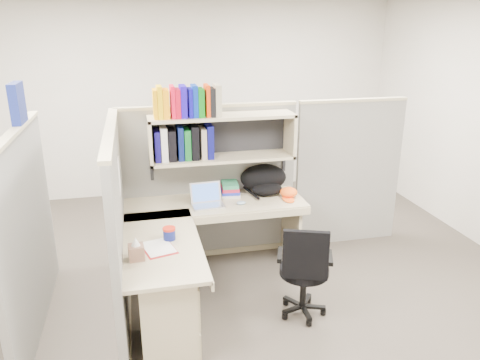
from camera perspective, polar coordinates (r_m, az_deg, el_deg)
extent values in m
plane|color=#353029|center=(4.40, -1.53, -14.29)|extent=(6.00, 6.00, 0.00)
plane|color=beige|center=(6.74, -6.75, 9.70)|extent=(6.00, 0.00, 6.00)
cube|color=slate|center=(4.85, -3.71, -0.54)|extent=(1.80, 0.06, 1.60)
cube|color=tan|center=(4.64, -3.93, 9.00)|extent=(1.80, 0.08, 0.03)
cube|color=slate|center=(3.96, -14.57, -5.69)|extent=(0.06, 1.80, 1.60)
cube|color=tan|center=(3.71, -15.60, 5.87)|extent=(0.08, 1.80, 0.03)
cube|color=slate|center=(4.06, -24.53, -6.27)|extent=(0.06, 1.80, 1.60)
cube|color=slate|center=(5.30, 13.06, 0.71)|extent=(1.20, 0.06, 1.60)
cube|color=navy|center=(4.11, -25.51, 8.45)|extent=(0.07, 0.27, 0.32)
cube|color=white|center=(3.96, -14.53, 0.51)|extent=(0.00, 0.21, 0.28)
cube|color=tan|center=(4.48, -2.22, 7.76)|extent=(1.40, 0.34, 0.03)
cube|color=tan|center=(4.57, -2.16, 2.71)|extent=(1.40, 0.34, 0.03)
cube|color=tan|center=(4.45, -10.92, 4.66)|extent=(0.03, 0.34, 0.44)
cube|color=tan|center=(4.69, 6.10, 5.62)|extent=(0.03, 0.34, 0.44)
cube|color=black|center=(4.67, -2.56, 5.65)|extent=(1.38, 0.01, 0.41)
cube|color=#E19804|center=(4.36, -10.33, 9.12)|extent=(0.03, 0.20, 0.26)
cube|color=#EBB304|center=(4.36, -9.77, 9.35)|extent=(0.05, 0.20, 0.29)
cube|color=#FB9805|center=(4.37, -9.06, 9.20)|extent=(0.06, 0.20, 0.26)
cube|color=red|center=(4.37, -8.23, 9.44)|extent=(0.04, 0.20, 0.29)
cube|color=#AF071F|center=(4.37, -7.66, 9.28)|extent=(0.05, 0.20, 0.26)
cube|color=#1805A8|center=(4.38, -6.96, 9.51)|extent=(0.06, 0.20, 0.29)
cube|color=#0A048D|center=(4.39, -6.13, 9.36)|extent=(0.04, 0.20, 0.26)
cube|color=navy|center=(4.39, -5.57, 9.59)|extent=(0.04, 0.20, 0.29)
cube|color=#07630D|center=(4.40, -4.87, 9.43)|extent=(0.06, 0.20, 0.26)
cube|color=red|center=(4.40, -4.05, 9.66)|extent=(0.04, 0.20, 0.29)
cube|color=black|center=(4.41, -3.49, 9.49)|extent=(0.05, 0.20, 0.26)
cube|color=tan|center=(4.42, -2.81, 9.72)|extent=(0.06, 0.20, 0.29)
cube|color=#0B074B|center=(4.48, -10.06, 4.22)|extent=(0.05, 0.24, 0.29)
cube|color=silver|center=(4.48, -9.28, 4.46)|extent=(0.06, 0.24, 0.32)
cube|color=black|center=(4.49, -8.35, 4.33)|extent=(0.07, 0.24, 0.29)
cube|color=#061145|center=(4.49, -7.32, 4.59)|extent=(0.05, 0.24, 0.32)
cube|color=#0B4E1C|center=(4.50, -6.52, 4.45)|extent=(0.06, 0.24, 0.29)
cube|color=black|center=(4.51, -5.62, 4.69)|extent=(0.07, 0.24, 0.32)
cube|color=gray|center=(4.52, -4.58, 4.57)|extent=(0.05, 0.24, 0.29)
cube|color=#080952|center=(4.52, -3.81, 4.80)|extent=(0.06, 0.24, 0.32)
cube|color=tan|center=(4.57, -3.02, -2.88)|extent=(1.74, 0.60, 0.03)
cube|color=tan|center=(3.81, -9.52, -7.72)|extent=(0.60, 1.34, 0.03)
cube|color=tan|center=(4.31, -2.32, -4.75)|extent=(1.74, 0.02, 0.07)
cube|color=tan|center=(3.85, -5.00, -7.82)|extent=(0.02, 1.34, 0.07)
cube|color=tan|center=(3.70, -8.83, -15.32)|extent=(0.40, 0.55, 0.68)
cube|color=tan|center=(3.60, -5.59, -12.38)|extent=(0.02, 0.50, 0.16)
cube|color=tan|center=(3.70, -5.50, -14.77)|extent=(0.02, 0.50, 0.16)
cube|color=tan|center=(3.83, -5.39, -17.51)|extent=(0.02, 0.50, 0.22)
cube|color=#B2B2B7|center=(3.61, -5.42, -12.37)|extent=(0.01, 0.12, 0.01)
cube|color=tan|center=(4.93, 6.24, -5.92)|extent=(0.03, 0.55, 0.70)
cylinder|color=navy|center=(3.83, -8.62, -6.57)|extent=(0.10, 0.10, 0.09)
cylinder|color=red|center=(3.81, -8.65, -5.90)|extent=(0.10, 0.10, 0.02)
ellipsoid|color=#8AAAC3|center=(4.49, 0.14, -2.81)|extent=(0.09, 0.06, 0.03)
cylinder|color=silver|center=(4.73, -3.40, -1.19)|extent=(0.09, 0.09, 0.11)
cylinder|color=black|center=(4.02, 7.82, -10.87)|extent=(0.41, 0.41, 0.06)
cube|color=black|center=(3.74, 8.00, -9.06)|extent=(0.35, 0.16, 0.41)
cylinder|color=black|center=(4.11, 7.72, -12.95)|extent=(0.05, 0.05, 0.36)
cylinder|color=black|center=(4.22, 7.59, -15.34)|extent=(0.40, 0.40, 0.09)
cube|color=black|center=(3.96, 4.88, -9.05)|extent=(0.11, 0.23, 0.04)
cube|color=black|center=(3.97, 10.94, -9.27)|extent=(0.11, 0.23, 0.04)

